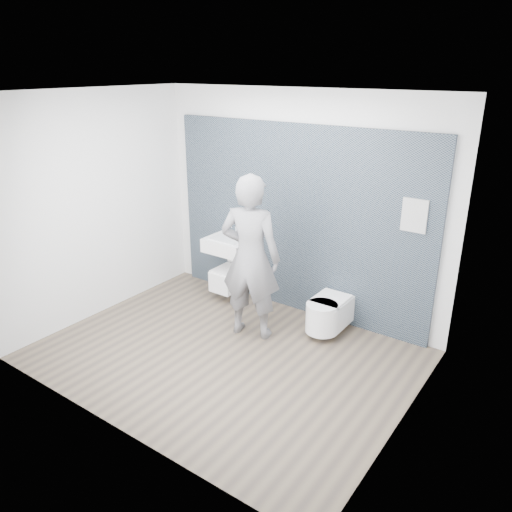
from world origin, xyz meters
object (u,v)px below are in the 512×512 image
Objects in this scene: toilet_square at (229,277)px; visitor at (250,258)px; toilet_rounded at (327,314)px; washbasin at (229,245)px.

toilet_square is 0.33× the size of visitor.
visitor is (-0.75, -0.53, 0.72)m from toilet_rounded.
toilet_square is (-0.00, -0.01, -0.47)m from washbasin.
toilet_square is at bearing -90.00° from washbasin.
toilet_rounded is 1.17m from visitor.
visitor is at bearing -37.76° from washbasin.
visitor reaches higher than toilet_square.
washbasin is at bearing 176.06° from toilet_rounded.
toilet_square reaches higher than toilet_rounded.
toilet_rounded is at bearing -159.76° from visitor.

